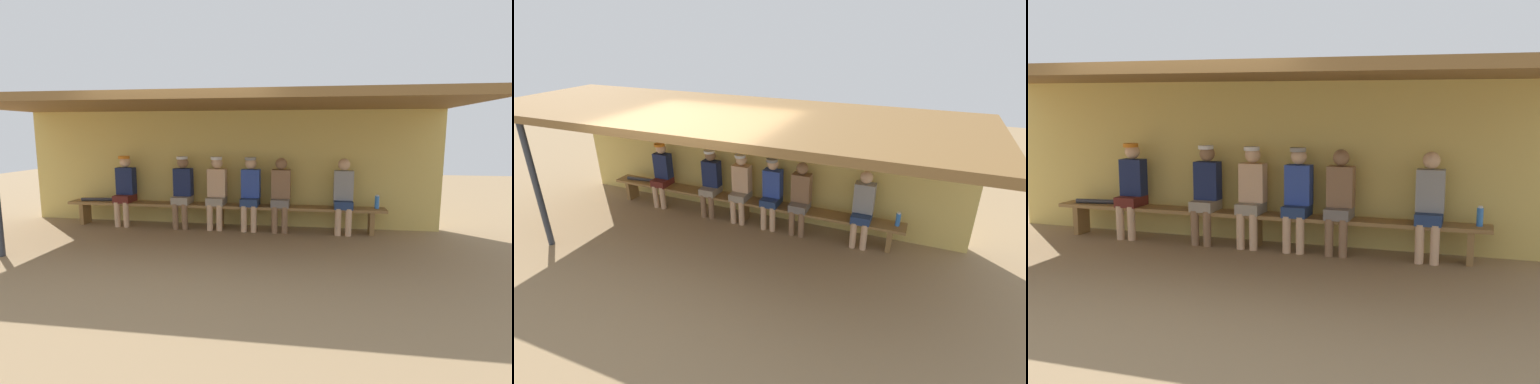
{
  "view_description": "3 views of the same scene",
  "coord_description": "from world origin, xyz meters",
  "views": [
    {
      "loc": [
        1.75,
        -5.34,
        1.78
      ],
      "look_at": [
        0.75,
        1.15,
        0.77
      ],
      "focal_mm": 27.02,
      "sensor_mm": 36.0,
      "label": 1
    },
    {
      "loc": [
        3.0,
        -4.39,
        3.56
      ],
      "look_at": [
        0.72,
        1.13,
        0.9
      ],
      "focal_mm": 26.65,
      "sensor_mm": 36.0,
      "label": 2
    },
    {
      "loc": [
        2.77,
        -5.84,
        1.96
      ],
      "look_at": [
        0.5,
        1.22,
        0.82
      ],
      "focal_mm": 42.26,
      "sensor_mm": 36.0,
      "label": 3
    }
  ],
  "objects": [
    {
      "name": "baseball_bat",
      "position": [
        -2.39,
        1.55,
        0.49
      ],
      "size": [
        0.78,
        0.17,
        0.07
      ],
      "primitive_type": "cylinder",
      "rotation": [
        0.0,
        1.57,
        0.13
      ],
      "color": "#333338",
      "rests_on": "bench"
    },
    {
      "name": "player_in_white",
      "position": [
        1.14,
        1.55,
        0.73
      ],
      "size": [
        0.34,
        0.42,
        1.34
      ],
      "color": "slate",
      "rests_on": "ground"
    },
    {
      "name": "player_near_post",
      "position": [
        -1.88,
        1.55,
        0.75
      ],
      "size": [
        0.34,
        0.42,
        1.34
      ],
      "color": "#591E19",
      "rests_on": "ground"
    },
    {
      "name": "player_in_red",
      "position": [
        2.25,
        1.55,
        0.73
      ],
      "size": [
        0.34,
        0.42,
        1.34
      ],
      "color": "navy",
      "rests_on": "ground"
    },
    {
      "name": "ground_plane",
      "position": [
        0.0,
        0.0,
        0.0
      ],
      "size": [
        24.0,
        24.0,
        0.0
      ],
      "primitive_type": "plane",
      "color": "#937754"
    },
    {
      "name": "back_wall",
      "position": [
        0.0,
        2.0,
        1.1
      ],
      "size": [
        8.0,
        0.2,
        2.2
      ],
      "primitive_type": "cube",
      "color": "#D8BC60",
      "rests_on": "ground"
    },
    {
      "name": "player_leftmost",
      "position": [
        -0.06,
        1.55,
        0.75
      ],
      "size": [
        0.34,
        0.42,
        1.34
      ],
      "color": "gray",
      "rests_on": "ground"
    },
    {
      "name": "bench",
      "position": [
        0.0,
        1.55,
        0.39
      ],
      "size": [
        6.0,
        0.36,
        0.46
      ],
      "color": "olive",
      "rests_on": "ground"
    },
    {
      "name": "player_shirtless_tan",
      "position": [
        0.58,
        1.55,
        0.75
      ],
      "size": [
        0.34,
        0.42,
        1.34
      ],
      "color": "navy",
      "rests_on": "ground"
    },
    {
      "name": "dugout_roof",
      "position": [
        0.0,
        0.7,
        2.26
      ],
      "size": [
        8.0,
        2.8,
        0.12
      ],
      "primitive_type": "cube",
      "color": "brown",
      "rests_on": "back_wall"
    },
    {
      "name": "player_with_sunglasses",
      "position": [
        -0.72,
        1.55,
        0.75
      ],
      "size": [
        0.34,
        0.42,
        1.34
      ],
      "color": "gray",
      "rests_on": "ground"
    },
    {
      "name": "water_bottle_blue",
      "position": [
        2.84,
        1.59,
        0.58
      ],
      "size": [
        0.08,
        0.08,
        0.24
      ],
      "color": "blue",
      "rests_on": "bench"
    }
  ]
}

